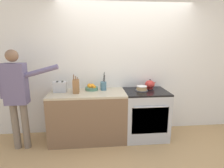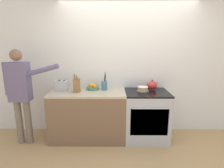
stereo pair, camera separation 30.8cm
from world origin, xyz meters
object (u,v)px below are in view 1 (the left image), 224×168
at_px(utensil_crock, 103,86).
at_px(fruit_bowl, 92,87).
at_px(toaster, 60,87).
at_px(person_baker, 17,92).
at_px(layer_cake, 142,88).
at_px(knife_block, 76,86).
at_px(stove_range, 145,114).
at_px(tea_kettle, 150,84).

relative_size(utensil_crock, fruit_bowl, 1.40).
relative_size(fruit_bowl, toaster, 0.98).
bearing_deg(person_baker, layer_cake, 4.72).
distance_m(knife_block, toaster, 0.31).
height_order(layer_cake, toaster, toaster).
relative_size(layer_cake, toaster, 0.97).
xyz_separation_m(knife_block, utensil_crock, (0.49, 0.14, -0.04)).
height_order(layer_cake, person_baker, person_baker).
relative_size(stove_range, knife_block, 2.75).
bearing_deg(toaster, utensil_crock, 3.85).
bearing_deg(fruit_bowl, layer_cake, -7.90).
xyz_separation_m(stove_range, knife_block, (-1.26, -0.01, 0.57)).
xyz_separation_m(knife_block, fruit_bowl, (0.26, 0.17, -0.07)).
distance_m(tea_kettle, person_baker, 2.33).
relative_size(tea_kettle, toaster, 0.95).
bearing_deg(toaster, knife_block, -17.15).
height_order(stove_range, person_baker, person_baker).
xyz_separation_m(utensil_crock, toaster, (-0.78, -0.05, 0.01)).
height_order(knife_block, fruit_bowl, knife_block).
height_order(layer_cake, knife_block, knife_block).
xyz_separation_m(layer_cake, toaster, (-1.48, 0.05, 0.05)).
xyz_separation_m(fruit_bowl, person_baker, (-1.18, -0.35, 0.04)).
distance_m(stove_range, person_baker, 2.25).
xyz_separation_m(stove_range, toaster, (-1.55, 0.08, 0.55)).
relative_size(knife_block, fruit_bowl, 1.39).
bearing_deg(knife_block, tea_kettle, 7.83).
bearing_deg(toaster, stove_range, -2.93).
bearing_deg(toaster, tea_kettle, 3.44).
bearing_deg(tea_kettle, knife_block, -172.17).
distance_m(tea_kettle, toaster, 1.68).
bearing_deg(toaster, person_baker, -156.51).
xyz_separation_m(toaster, person_baker, (-0.63, -0.27, -0.00)).
bearing_deg(fruit_bowl, tea_kettle, 0.98).
bearing_deg(layer_cake, utensil_crock, 172.00).
bearing_deg(toaster, layer_cake, -1.80).
relative_size(tea_kettle, knife_block, 0.70).
distance_m(layer_cake, person_baker, 2.12).
xyz_separation_m(stove_range, utensil_crock, (-0.78, 0.13, 0.53)).
bearing_deg(stove_range, layer_cake, 155.69).
bearing_deg(fruit_bowl, person_baker, -163.34).
relative_size(stove_range, layer_cake, 3.86).
xyz_separation_m(layer_cake, person_baker, (-2.11, -0.23, 0.05)).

